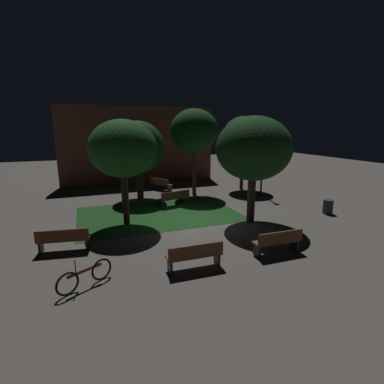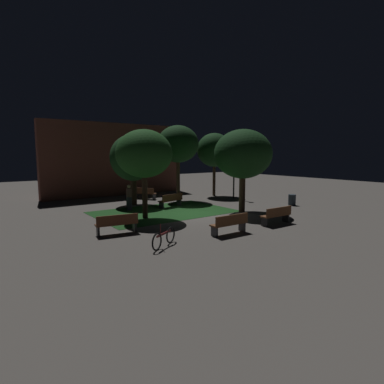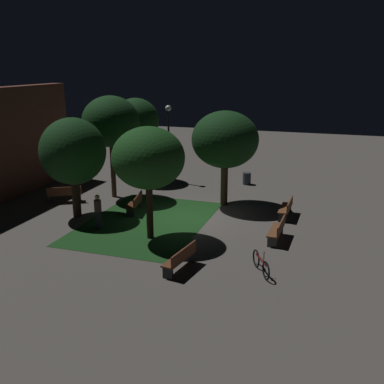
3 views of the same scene
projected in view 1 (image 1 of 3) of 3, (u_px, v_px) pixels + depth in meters
ground_plane at (191, 220)px, 13.76m from camera, size 60.00×60.00×0.00m
grass_lawn at (158, 214)px, 14.81m from camera, size 8.01×5.38×0.01m
bench_back_row at (195, 255)px, 8.96m from camera, size 1.81×0.53×0.88m
bench_near_trees at (278, 241)px, 10.05m from camera, size 1.81×0.52×0.88m
bench_lawn_edge at (63, 239)px, 10.23m from camera, size 1.85×0.76×0.88m
bench_path_side at (175, 198)px, 16.17m from camera, size 1.86×0.84×0.88m
bench_corner at (160, 184)px, 20.18m from camera, size 1.34×1.79×0.88m
tree_near_wall at (194, 131)px, 18.15m from camera, size 3.07×3.07×5.57m
tree_lawn_side at (254, 149)px, 12.82m from camera, size 3.42×3.42×4.93m
tree_tall_center at (243, 136)px, 19.84m from camera, size 2.87×2.87×5.17m
tree_left_canopy at (139, 148)px, 17.24m from camera, size 3.10×3.10×4.80m
tree_back_left at (123, 149)px, 12.55m from camera, size 3.01×3.01×4.78m
lamp_post_plaza_west at (263, 146)px, 18.21m from camera, size 0.36×0.36×4.76m
trash_bin at (328, 207)px, 14.80m from camera, size 0.50×0.50×0.74m
bicycle at (85, 276)px, 7.97m from camera, size 1.51×0.89×0.93m
pedestrian at (124, 193)px, 15.64m from camera, size 0.32×0.32×1.61m
building_wall_backdrop at (139, 145)px, 22.51m from camera, size 12.08×0.80×5.99m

